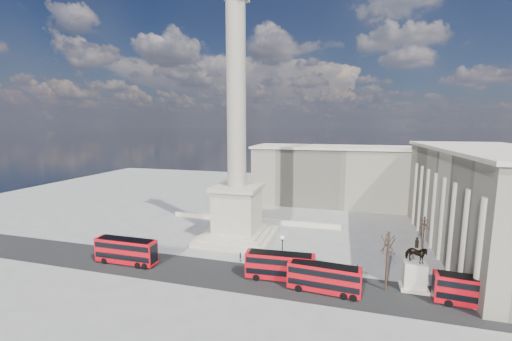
{
  "coord_description": "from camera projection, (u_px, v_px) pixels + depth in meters",
  "views": [
    {
      "loc": [
        19.44,
        -51.9,
        22.37
      ],
      "look_at": [
        4.62,
        2.16,
        14.33
      ],
      "focal_mm": 22.0,
      "sensor_mm": 36.0,
      "label": 1
    }
  ],
  "objects": [
    {
      "name": "red_bus_b",
      "position": [
        280.0,
        266.0,
        45.61
      ],
      "size": [
        10.14,
        2.89,
        4.06
      ],
      "rotation": [
        0.0,
        0.0,
        0.06
      ],
      "color": "red",
      "rests_on": "ground"
    },
    {
      "name": "pedestrian_walking",
      "position": [
        357.0,
        270.0,
        47.41
      ],
      "size": [
        0.6,
        0.42,
        1.56
      ],
      "primitive_type": "imported",
      "rotation": [
        0.0,
        0.0,
        0.08
      ],
      "color": "#212627",
      "rests_on": "ground"
    },
    {
      "name": "victorian_lamp",
      "position": [
        282.0,
        252.0,
        46.7
      ],
      "size": [
        0.53,
        0.53,
        6.22
      ],
      "rotation": [
        0.0,
        0.0,
        -0.11
      ],
      "color": "black",
      "rests_on": "ground"
    },
    {
      "name": "bare_tree_near",
      "position": [
        388.0,
        242.0,
        42.02
      ],
      "size": [
        1.99,
        1.99,
        8.73
      ],
      "rotation": [
        0.0,
        0.0,
        -0.19
      ],
      "color": "#332319",
      "rests_on": "ground"
    },
    {
      "name": "balustrade_wall",
      "position": [
        253.0,
        220.0,
        73.01
      ],
      "size": [
        40.0,
        0.6,
        1.1
      ],
      "primitive_type": "cube",
      "color": "beige",
      "rests_on": "ground"
    },
    {
      "name": "red_bus_d",
      "position": [
        478.0,
        292.0,
        38.57
      ],
      "size": [
        9.72,
        2.98,
        3.88
      ],
      "rotation": [
        0.0,
        0.0,
        -0.08
      ],
      "color": "red",
      "rests_on": "ground"
    },
    {
      "name": "building_east",
      "position": [
        493.0,
        202.0,
        54.26
      ],
      "size": [
        19.0,
        46.0,
        18.6
      ],
      "color": "#BDB89B",
      "rests_on": "ground"
    },
    {
      "name": "asphalt_road",
      "position": [
        237.0,
        276.0,
        46.96
      ],
      "size": [
        120.0,
        9.0,
        0.01
      ],
      "primitive_type": "cube",
      "color": "#272727",
      "rests_on": "ground"
    },
    {
      "name": "red_bus_c",
      "position": [
        324.0,
        278.0,
        42.19
      ],
      "size": [
        9.85,
        2.98,
        3.94
      ],
      "rotation": [
        0.0,
        0.0,
        -0.08
      ],
      "color": "red",
      "rests_on": "ground"
    },
    {
      "name": "pedestrian_crossing",
      "position": [
        240.0,
        257.0,
        51.99
      ],
      "size": [
        0.56,
        0.98,
        1.57
      ],
      "primitive_type": "imported",
      "rotation": [
        0.0,
        0.0,
        1.77
      ],
      "color": "#212627",
      "rests_on": "ground"
    },
    {
      "name": "bare_tree_far",
      "position": [
        460.0,
        219.0,
        57.76
      ],
      "size": [
        1.62,
        1.62,
        6.63
      ],
      "rotation": [
        0.0,
        0.0,
        -0.08
      ],
      "color": "#332319",
      "rests_on": "ground"
    },
    {
      "name": "pedestrian_standing",
      "position": [
        406.0,
        278.0,
        44.46
      ],
      "size": [
        1.14,
        1.11,
        1.86
      ],
      "primitive_type": "imported",
      "rotation": [
        0.0,
        0.0,
        3.82
      ],
      "color": "#212627",
      "rests_on": "ground"
    },
    {
      "name": "building_northeast",
      "position": [
        343.0,
        175.0,
        89.58
      ],
      "size": [
        51.0,
        17.0,
        16.6
      ],
      "color": "#BDB89B",
      "rests_on": "ground"
    },
    {
      "name": "bare_tree_mid",
      "position": [
        425.0,
        223.0,
        55.92
      ],
      "size": [
        1.74,
        1.74,
        6.61
      ],
      "rotation": [
        0.0,
        0.0,
        0.1
      ],
      "color": "#332319",
      "rests_on": "ground"
    },
    {
      "name": "ground",
      "position": [
        229.0,
        248.0,
        57.81
      ],
      "size": [
        180.0,
        180.0,
        0.0
      ],
      "primitive_type": "plane",
      "color": "#9B9893",
      "rests_on": "ground"
    },
    {
      "name": "equestrian_statue",
      "position": [
        415.0,
        272.0,
        42.77
      ],
      "size": [
        3.56,
        2.67,
        7.52
      ],
      "color": "beige",
      "rests_on": "ground"
    },
    {
      "name": "nelsons_column",
      "position": [
        237.0,
        175.0,
        60.75
      ],
      "size": [
        14.0,
        14.0,
        49.85
      ],
      "color": "beige",
      "rests_on": "ground"
    },
    {
      "name": "red_bus_a",
      "position": [
        127.0,
        251.0,
        50.97
      ],
      "size": [
        10.36,
        2.48,
        4.2
      ],
      "rotation": [
        0.0,
        0.0,
        -0.0
      ],
      "color": "red",
      "rests_on": "ground"
    }
  ]
}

